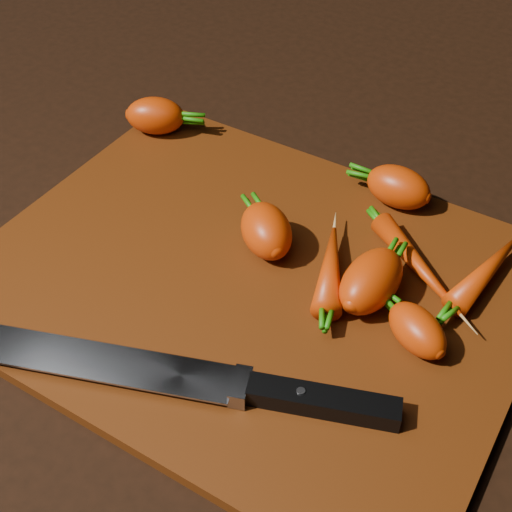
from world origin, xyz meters
The scene contains 11 objects.
ground centered at (0.00, 0.00, -0.01)m, with size 2.00×2.00×0.01m, color black.
cutting_board centered at (0.00, 0.00, 0.01)m, with size 0.50×0.40×0.01m, color #512108.
carrot_0 centered at (-0.22, 0.15, 0.03)m, with size 0.07×0.04×0.04m, color #C33000.
carrot_1 centered at (-0.01, 0.04, 0.04)m, with size 0.07×0.05×0.05m, color #C33000.
carrot_2 centered at (0.11, 0.03, 0.04)m, with size 0.08×0.05×0.05m, color #C33000.
carrot_3 centered at (0.07, 0.17, 0.03)m, with size 0.07×0.04×0.04m, color #C33000.
carrot_4 centered at (0.16, 0.00, 0.03)m, with size 0.06×0.04×0.04m, color #C33000.
carrot_5 centered at (0.19, 0.11, 0.02)m, with size 0.12×0.02×0.02m, color #C33000.
carrot_6 centered at (0.13, 0.08, 0.02)m, with size 0.13×0.02×0.02m, color #C33000.
carrot_7 centered at (0.06, 0.04, 0.03)m, with size 0.11×0.03×0.03m, color #C33000.
knife centered at (-0.02, -0.15, 0.02)m, with size 0.33×0.14×0.02m.
Camera 1 is at (0.25, -0.40, 0.48)m, focal length 50.00 mm.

